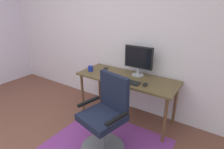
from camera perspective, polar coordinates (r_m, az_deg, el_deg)
name	(u,v)px	position (r m, az deg, el deg)	size (l,w,h in m)	color
wall_back	(113,31)	(3.10, 0.42, 13.62)	(6.00, 0.10, 2.60)	silver
area_rug	(107,145)	(2.51, -1.52, -21.63)	(1.47, 1.17, 0.01)	#803580
desk	(126,81)	(2.73, 4.65, -2.16)	(1.53, 0.60, 0.70)	brown
monitor	(138,59)	(2.71, 8.46, 5.01)	(0.45, 0.18, 0.45)	#B2B2B7
keyboard	(125,81)	(2.54, 4.26, -2.05)	(0.43, 0.13, 0.02)	black
computer_mouse	(145,84)	(2.45, 10.48, -3.12)	(0.06, 0.10, 0.03)	black
coffee_cup	(90,68)	(2.95, -6.88, 1.93)	(0.08, 0.08, 0.09)	#1B2B99
cell_phone	(105,69)	(3.02, -2.13, 1.81)	(0.07, 0.14, 0.01)	black
office_chair	(105,122)	(2.22, -2.16, -14.99)	(0.59, 0.55, 0.98)	slate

